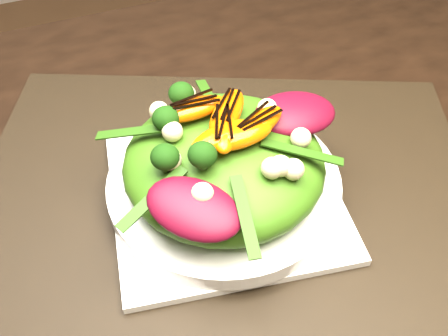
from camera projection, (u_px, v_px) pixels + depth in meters
name	position (u px, v px, depth m)	size (l,w,h in m)	color
dining_table	(232.00, 224.00, 0.57)	(1.60, 0.90, 0.75)	black
placemat	(224.00, 196.00, 0.57)	(0.54, 0.41, 0.00)	black
plate_base	(224.00, 192.00, 0.56)	(0.24, 0.24, 0.01)	white
salad_bowl	(224.00, 184.00, 0.55)	(0.24, 0.24, 0.02)	silver
lettuce_mound	(224.00, 163.00, 0.53)	(0.20, 0.20, 0.07)	#3A6512
radicchio_leaf	(295.00, 113.00, 0.53)	(0.09, 0.06, 0.02)	#4A0816
orange_segment	(208.00, 119.00, 0.51)	(0.07, 0.03, 0.02)	#CF4803
broccoli_floret	(143.00, 122.00, 0.51)	(0.04, 0.04, 0.04)	black
macadamia_nut	(276.00, 142.00, 0.49)	(0.02, 0.02, 0.02)	#F7F2AE
balsamic_drizzle	(208.00, 112.00, 0.50)	(0.05, 0.00, 0.00)	black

